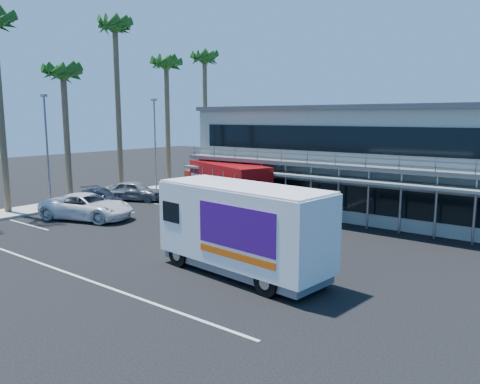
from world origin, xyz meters
The scene contains 15 objects.
ground centered at (0.00, 0.00, 0.00)m, with size 120.00×120.00×0.00m, color black.
building centered at (3.00, 14.94, 3.66)m, with size 22.40×12.00×7.30m.
curb_strip centered at (-15.00, 6.00, 0.08)m, with size 3.00×32.00×0.16m, color #A5A399.
palm_c centered at (-14.90, 3.00, 9.21)m, with size 2.80×2.80×10.75m.
palm_d centered at (-15.20, 8.00, 12.80)m, with size 2.80×2.80×14.75m.
palm_e centered at (-14.70, 13.00, 10.57)m, with size 2.80×2.80×12.25m.
palm_f centered at (-15.10, 18.50, 11.47)m, with size 2.80×2.80×13.25m.
light_pole_near centered at (-14.20, 1.00, 4.50)m, with size 0.50×0.25×8.09m.
light_pole_far centered at (-14.20, 11.00, 4.50)m, with size 0.50×0.25×8.09m.
red_truck centered at (-4.64, 8.76, 1.84)m, with size 10.11×5.83×3.36m.
white_van centered at (4.97, -1.57, 2.02)m, with size 8.00×3.44×3.80m.
parked_car_b centered at (-9.73, 1.20, 0.68)m, with size 1.44×4.14×1.36m, color black.
parked_car_c centered at (-9.50, 0.80, 0.84)m, with size 2.78×6.02×1.67m, color white.
parked_car_d centered at (-12.50, 4.00, 0.67)m, with size 1.87×4.60×1.34m, color #2A2C38.
parked_car_e centered at (-12.50, 7.20, 0.78)m, with size 1.85×4.59×1.56m, color slate.
Camera 1 is at (16.47, -16.57, 6.56)m, focal length 35.00 mm.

